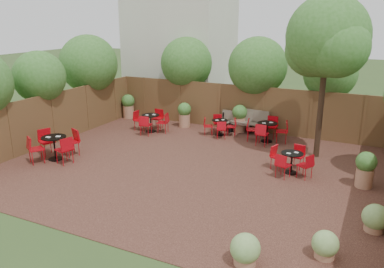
% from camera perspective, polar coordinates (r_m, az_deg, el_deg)
% --- Properties ---
extents(ground, '(80.00, 80.00, 0.00)m').
position_cam_1_polar(ground, '(13.18, -0.29, -4.82)').
color(ground, '#354F23').
rests_on(ground, ground).
extents(courtyard_paving, '(12.00, 10.00, 0.02)m').
position_cam_1_polar(courtyard_paving, '(13.18, -0.29, -4.78)').
color(courtyard_paving, '#371E16').
rests_on(courtyard_paving, ground).
extents(fence_back, '(12.00, 0.08, 2.00)m').
position_cam_1_polar(fence_back, '(17.32, 7.07, 3.80)').
color(fence_back, brown).
rests_on(fence_back, ground).
extents(fence_left, '(0.08, 10.00, 2.00)m').
position_cam_1_polar(fence_left, '(16.32, -19.55, 2.14)').
color(fence_left, brown).
rests_on(fence_left, ground).
extents(neighbour_building, '(5.00, 4.00, 8.00)m').
position_cam_1_polar(neighbour_building, '(21.44, -1.65, 14.50)').
color(neighbour_building, beige).
rests_on(neighbour_building, ground).
extents(overhang_foliage, '(15.58, 10.58, 2.61)m').
position_cam_1_polar(overhang_foliage, '(16.09, -2.16, 9.13)').
color(overhang_foliage, '#336A22').
rests_on(overhang_foliage, ground).
extents(courtyard_tree, '(2.85, 2.76, 5.57)m').
position_cam_1_polar(courtyard_tree, '(14.03, 19.02, 12.61)').
color(courtyard_tree, black).
rests_on(courtyard_tree, courtyard_paving).
extents(park_bench_left, '(1.69, 0.71, 1.02)m').
position_cam_1_polar(park_bench_left, '(16.92, 8.37, 1.84)').
color(park_bench_left, brown).
rests_on(park_bench_left, courtyard_paving).
extents(park_bench_right, '(1.44, 0.53, 0.88)m').
position_cam_1_polar(park_bench_right, '(17.11, 6.44, 1.84)').
color(park_bench_right, brown).
rests_on(park_bench_right, courtyard_paving).
extents(bistro_tables, '(9.32, 6.94, 0.96)m').
position_cam_1_polar(bistro_tables, '(14.99, -1.41, -0.27)').
color(bistro_tables, black).
rests_on(bistro_tables, courtyard_paving).
extents(planters, '(11.59, 4.53, 1.18)m').
position_cam_1_polar(planters, '(16.57, 2.54, 2.03)').
color(planters, '#A36F51').
rests_on(planters, courtyard_paving).
extents(low_shrubs, '(2.93, 3.18, 0.67)m').
position_cam_1_polar(low_shrubs, '(9.07, 17.73, -14.01)').
color(low_shrubs, '#A36F51').
rests_on(low_shrubs, courtyard_paving).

